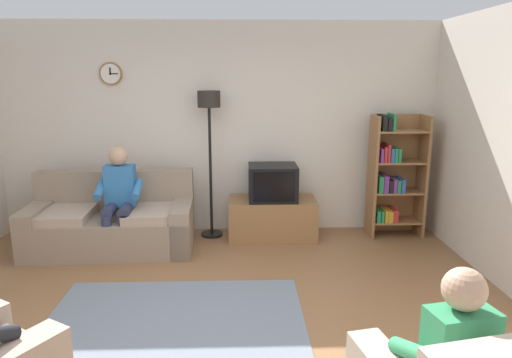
{
  "coord_description": "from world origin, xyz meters",
  "views": [
    {
      "loc": [
        0.29,
        -3.37,
        2.06
      ],
      "look_at": [
        0.43,
        1.01,
        1.05
      ],
      "focal_mm": 32.46,
      "sensor_mm": 36.0,
      "label": 1
    }
  ],
  "objects_px": {
    "person_in_right_armchair": "(446,352)",
    "floor_lamp": "(209,124)",
    "tv": "(273,182)",
    "bookshelf": "(393,175)",
    "tv_stand": "(272,218)",
    "person_on_couch": "(119,195)",
    "couch": "(112,224)"
  },
  "relations": [
    {
      "from": "tv",
      "to": "bookshelf",
      "type": "bearing_deg",
      "value": 3.48
    },
    {
      "from": "tv",
      "to": "person_in_right_armchair",
      "type": "relative_size",
      "value": 0.54
    },
    {
      "from": "tv",
      "to": "floor_lamp",
      "type": "bearing_deg",
      "value": 170.99
    },
    {
      "from": "tv_stand",
      "to": "person_on_couch",
      "type": "relative_size",
      "value": 0.89
    },
    {
      "from": "floor_lamp",
      "to": "person_on_couch",
      "type": "relative_size",
      "value": 1.49
    },
    {
      "from": "tv_stand",
      "to": "person_in_right_armchair",
      "type": "relative_size",
      "value": 0.98
    },
    {
      "from": "person_on_couch",
      "to": "person_in_right_armchair",
      "type": "bearing_deg",
      "value": -50.39
    },
    {
      "from": "couch",
      "to": "person_in_right_armchair",
      "type": "bearing_deg",
      "value": -49.89
    },
    {
      "from": "tv_stand",
      "to": "bookshelf",
      "type": "xyz_separation_m",
      "value": [
        1.54,
        0.07,
        0.54
      ]
    },
    {
      "from": "floor_lamp",
      "to": "person_in_right_armchair",
      "type": "xyz_separation_m",
      "value": [
        1.47,
        -3.56,
        -0.85
      ]
    },
    {
      "from": "person_in_right_armchair",
      "to": "person_on_couch",
      "type": "bearing_deg",
      "value": 129.61
    },
    {
      "from": "bookshelf",
      "to": "person_on_couch",
      "type": "xyz_separation_m",
      "value": [
        -3.34,
        -0.52,
        -0.09
      ]
    },
    {
      "from": "person_in_right_armchair",
      "to": "tv_stand",
      "type": "bearing_deg",
      "value": 101.36
    },
    {
      "from": "person_in_right_armchair",
      "to": "floor_lamp",
      "type": "bearing_deg",
      "value": 112.5
    },
    {
      "from": "tv_stand",
      "to": "tv",
      "type": "xyz_separation_m",
      "value": [
        0.0,
        -0.02,
        0.47
      ]
    },
    {
      "from": "bookshelf",
      "to": "person_in_right_armchair",
      "type": "bearing_deg",
      "value": -103.51
    },
    {
      "from": "floor_lamp",
      "to": "person_on_couch",
      "type": "distance_m",
      "value": 1.38
    },
    {
      "from": "couch",
      "to": "floor_lamp",
      "type": "relative_size",
      "value": 1.04
    },
    {
      "from": "bookshelf",
      "to": "person_in_right_armchair",
      "type": "relative_size",
      "value": 1.4
    },
    {
      "from": "tv",
      "to": "person_in_right_armchair",
      "type": "bearing_deg",
      "value": -78.56
    },
    {
      "from": "tv_stand",
      "to": "person_on_couch",
      "type": "bearing_deg",
      "value": -166.0
    },
    {
      "from": "person_on_couch",
      "to": "couch",
      "type": "bearing_deg",
      "value": 141.35
    },
    {
      "from": "couch",
      "to": "tv",
      "type": "distance_m",
      "value": 2.0
    },
    {
      "from": "person_on_couch",
      "to": "tv",
      "type": "bearing_deg",
      "value": 13.26
    },
    {
      "from": "tv",
      "to": "person_on_couch",
      "type": "xyz_separation_m",
      "value": [
        -1.8,
        -0.42,
        -0.03
      ]
    },
    {
      "from": "tv_stand",
      "to": "floor_lamp",
      "type": "bearing_deg",
      "value": 172.76
    },
    {
      "from": "person_on_couch",
      "to": "person_in_right_armchair",
      "type": "height_order",
      "value": "person_on_couch"
    },
    {
      "from": "tv_stand",
      "to": "tv",
      "type": "bearing_deg",
      "value": -90.0
    },
    {
      "from": "bookshelf",
      "to": "person_on_couch",
      "type": "distance_m",
      "value": 3.38
    },
    {
      "from": "tv_stand",
      "to": "person_in_right_armchair",
      "type": "xyz_separation_m",
      "value": [
        0.69,
        -3.46,
        0.35
      ]
    },
    {
      "from": "couch",
      "to": "tv_stand",
      "type": "height_order",
      "value": "couch"
    },
    {
      "from": "person_on_couch",
      "to": "floor_lamp",
      "type": "bearing_deg",
      "value": 28.26
    }
  ]
}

